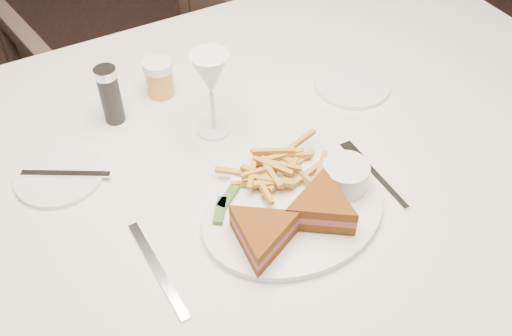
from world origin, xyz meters
The scene contains 3 objects.
table centered at (0.31, 0.04, 0.38)m, with size 1.64×1.09×0.75m, color silver.
chair_far centered at (0.32, 0.86, 0.37)m, with size 0.71×0.67×0.73m, color #49372D.
table_setting centered at (0.32, 0.00, 0.79)m, with size 0.78×0.59×0.18m.
Camera 1 is at (0.06, -0.64, 1.50)m, focal length 40.00 mm.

